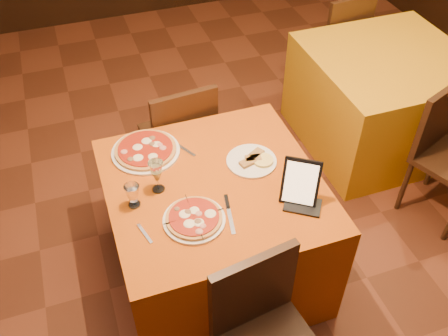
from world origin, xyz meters
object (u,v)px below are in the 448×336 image
object	(u,v)px
pizza_near	(194,219)
pizza_far	(146,151)
side_table	(381,100)
tablet	(301,182)
chair_side_far	(332,41)
main_table	(215,230)
wine_glass	(157,176)
water_glass	(133,196)
chair_main_far	(177,135)

from	to	relation	value
pizza_near	pizza_far	xyz separation A→B (m)	(-0.11, 0.56, 0.00)
side_table	tablet	world-z (taller)	tablet
chair_side_far	pizza_far	size ratio (longest dim) A/B	2.41
main_table	side_table	distance (m)	1.77
main_table	pizza_near	world-z (taller)	pizza_near
wine_glass	water_glass	size ratio (longest dim) A/B	1.46
pizza_near	tablet	size ratio (longest dim) A/B	1.24
pizza_near	pizza_far	size ratio (longest dim) A/B	0.80
wine_glass	tablet	world-z (taller)	tablet
chair_side_far	side_table	bearing A→B (deg)	84.68
side_table	water_glass	xyz separation A→B (m)	(-2.01, -0.80, 0.44)
tablet	water_glass	bearing A→B (deg)	-162.43
pizza_near	tablet	distance (m)	0.55
chair_main_far	pizza_near	world-z (taller)	chair_main_far
chair_main_far	pizza_far	bearing A→B (deg)	52.35
pizza_far	wine_glass	distance (m)	0.31
chair_main_far	chair_side_far	bearing A→B (deg)	-158.69
chair_side_far	water_glass	size ratio (longest dim) A/B	7.00
chair_main_far	pizza_far	size ratio (longest dim) A/B	2.41
chair_side_far	tablet	xyz separation A→B (m)	(-1.22, -1.83, 0.41)
chair_side_far	main_table	bearing A→B (deg)	39.52
main_table	water_glass	xyz separation A→B (m)	(-0.42, -0.02, 0.44)
main_table	tablet	bearing A→B (deg)	-34.19
water_glass	pizza_near	bearing A→B (deg)	-38.54
pizza_near	water_glass	distance (m)	0.32
main_table	pizza_near	bearing A→B (deg)	-128.45
wine_glass	side_table	bearing A→B (deg)	21.48
main_table	chair_side_far	size ratio (longest dim) A/B	1.21
chair_side_far	pizza_near	world-z (taller)	chair_side_far
side_table	tablet	distance (m)	1.68
wine_glass	main_table	bearing A→B (deg)	-10.09
main_table	side_table	bearing A→B (deg)	26.30
pizza_far	tablet	world-z (taller)	tablet
water_glass	tablet	xyz separation A→B (m)	(0.78, -0.23, 0.06)
side_table	pizza_near	world-z (taller)	pizza_near
chair_side_far	water_glass	bearing A→B (deg)	33.14
pizza_far	tablet	xyz separation A→B (m)	(0.64, -0.60, 0.10)
chair_side_far	tablet	distance (m)	2.24
wine_glass	water_glass	bearing A→B (deg)	-154.86
chair_main_far	pizza_far	xyz separation A→B (m)	(-0.28, -0.44, 0.31)
main_table	side_table	size ratio (longest dim) A/B	1.00
pizza_near	wine_glass	distance (m)	0.30
tablet	side_table	bearing A→B (deg)	74.29
chair_main_far	pizza_far	distance (m)	0.61
chair_main_far	wine_glass	xyz separation A→B (m)	(-0.28, -0.74, 0.39)
tablet	wine_glass	bearing A→B (deg)	-170.66
side_table	water_glass	bearing A→B (deg)	-158.26
main_table	wine_glass	distance (m)	0.55
main_table	chair_main_far	distance (m)	0.79
pizza_near	water_glass	size ratio (longest dim) A/B	2.33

